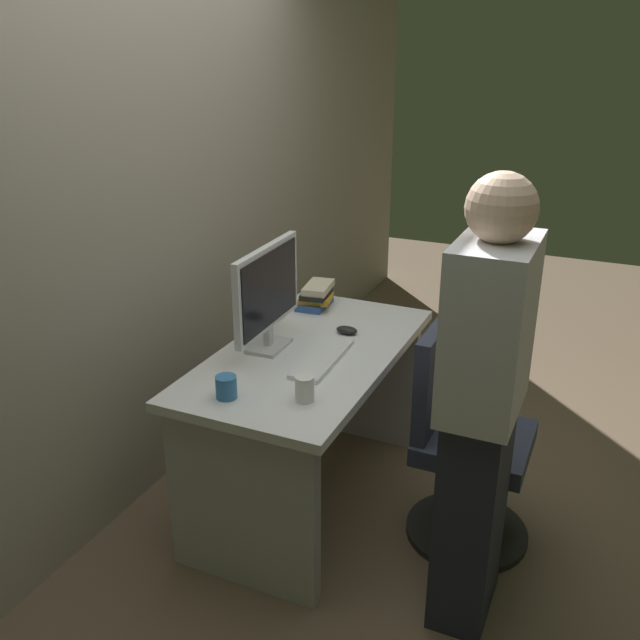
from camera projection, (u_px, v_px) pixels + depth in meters
name	position (u px, v px, depth m)	size (l,w,h in m)	color
ground_plane	(310.00, 495.00, 3.27)	(9.00, 9.00, 0.00)	brown
wall_back	(146.00, 162.00, 3.00)	(6.40, 0.10, 3.00)	#9E9384
desk	(310.00, 399.00, 3.07)	(1.34, 0.71, 0.75)	white
office_chair	(461.00, 446.00, 2.87)	(0.52, 0.52, 0.94)	black
person_at_desk	(481.00, 411.00, 2.32)	(0.40, 0.24, 1.64)	#262838
monitor	(268.00, 292.00, 2.91)	(0.54, 0.15, 0.46)	silver
keyboard	(322.00, 358.00, 2.89)	(0.43, 0.13, 0.02)	white
mouse	(347.00, 330.00, 3.15)	(0.06, 0.10, 0.03)	black
cup_near_keyboard	(305.00, 388.00, 2.55)	(0.07, 0.07, 0.10)	white
cup_by_monitor	(226.00, 387.00, 2.58)	(0.08, 0.08, 0.09)	#3372B2
book_stack	(316.00, 296.00, 3.44)	(0.23, 0.18, 0.12)	#3359A5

